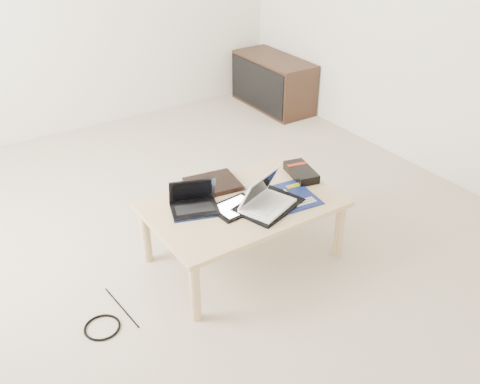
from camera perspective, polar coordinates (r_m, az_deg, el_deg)
ground at (r=3.60m, az=-5.63°, el=-3.89°), size 4.00×4.00×0.00m
coffee_table at (r=3.13m, az=0.35°, el=-1.89°), size 1.10×0.70×0.40m
media_cabinet at (r=5.45m, az=3.50°, el=11.57°), size 0.41×0.90×0.50m
book at (r=3.26m, az=-2.95°, el=0.85°), size 0.34×0.30×0.03m
netbook at (r=3.03m, az=-4.93°, el=-1.20°), size 0.31×0.27×0.19m
tablet at (r=3.05m, az=-0.47°, el=-1.66°), size 0.28×0.22×0.01m
remote at (r=3.18m, az=1.77°, el=-0.04°), size 0.08×0.22×0.02m
neoprene_sleeve at (r=3.06m, az=3.06°, el=-1.45°), size 0.43×0.36×0.02m
white_laptop at (r=3.02m, az=2.69°, el=-0.78°), size 0.35×0.30×0.20m
motherboard at (r=3.17m, az=5.57°, el=-0.42°), size 0.29×0.35×0.01m
gpu_box at (r=3.38m, az=6.54°, el=2.12°), size 0.19×0.28×0.06m
cable_coil at (r=3.02m, az=-2.78°, el=-2.07°), size 0.13×0.13×0.01m
floor_cable_coil at (r=2.97m, az=-14.49°, el=-13.81°), size 0.24×0.24×0.01m
floor_cable_trail at (r=3.06m, az=-12.53°, el=-11.91°), size 0.04×0.39×0.01m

